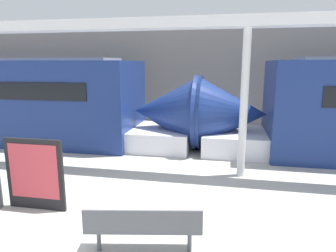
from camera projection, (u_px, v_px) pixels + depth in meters
name	position (u px, v px, depth m)	size (l,w,h in m)	color
station_wall	(188.00, 74.00, 13.99)	(56.00, 0.20, 5.00)	gray
bench_near	(143.00, 225.00, 4.71)	(1.89, 0.76, 0.82)	#4C4F54
poster_board	(35.00, 174.00, 6.17)	(1.29, 0.07, 1.52)	black
support_column_near	(244.00, 105.00, 7.80)	(0.21, 0.21, 3.88)	silver
canopy_beam	(248.00, 21.00, 7.37)	(28.00, 0.60, 0.28)	silver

